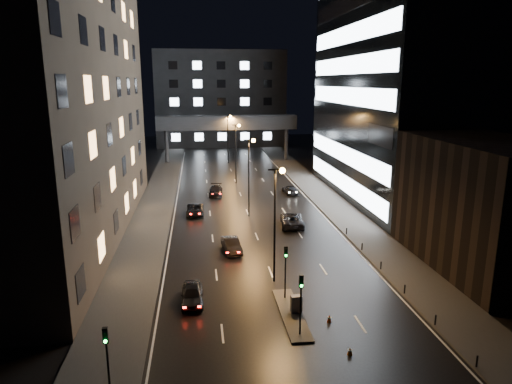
# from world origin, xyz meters

# --- Properties ---
(ground) EXTENTS (160.00, 160.00, 0.00)m
(ground) POSITION_xyz_m (0.00, 40.00, 0.00)
(ground) COLOR black
(ground) RESTS_ON ground
(sidewalk_left) EXTENTS (5.00, 110.00, 0.15)m
(sidewalk_left) POSITION_xyz_m (-12.50, 35.00, 0.07)
(sidewalk_left) COLOR #383533
(sidewalk_left) RESTS_ON ground
(sidewalk_right) EXTENTS (5.00, 110.00, 0.15)m
(sidewalk_right) POSITION_xyz_m (12.50, 35.00, 0.07)
(sidewalk_right) COLOR #383533
(sidewalk_right) RESTS_ON ground
(building_left) EXTENTS (15.00, 48.00, 40.00)m
(building_left) POSITION_xyz_m (-22.50, 24.00, 20.00)
(building_left) COLOR #2D2319
(building_left) RESTS_ON ground
(building_right_low) EXTENTS (10.00, 18.00, 12.00)m
(building_right_low) POSITION_xyz_m (20.00, 9.00, 6.00)
(building_right_low) COLOR black
(building_right_low) RESTS_ON ground
(building_right_glass) EXTENTS (20.00, 36.00, 45.00)m
(building_right_glass) POSITION_xyz_m (25.00, 36.00, 22.50)
(building_right_glass) COLOR black
(building_right_glass) RESTS_ON ground
(building_far) EXTENTS (34.00, 14.00, 25.00)m
(building_far) POSITION_xyz_m (0.00, 98.00, 12.50)
(building_far) COLOR #333335
(building_far) RESTS_ON ground
(skybridge) EXTENTS (30.00, 3.00, 10.00)m
(skybridge) POSITION_xyz_m (0.00, 70.00, 8.34)
(skybridge) COLOR #333335
(skybridge) RESTS_ON ground
(median_island) EXTENTS (1.60, 8.00, 0.15)m
(median_island) POSITION_xyz_m (0.30, 2.00, 0.07)
(median_island) COLOR #383533
(median_island) RESTS_ON ground
(traffic_signal_near) EXTENTS (0.28, 0.34, 4.40)m
(traffic_signal_near) POSITION_xyz_m (0.30, 4.49, 3.09)
(traffic_signal_near) COLOR black
(traffic_signal_near) RESTS_ON median_island
(traffic_signal_far) EXTENTS (0.28, 0.34, 4.40)m
(traffic_signal_far) POSITION_xyz_m (0.30, -1.01, 3.09)
(traffic_signal_far) COLOR black
(traffic_signal_far) RESTS_ON median_island
(traffic_signal_corner) EXTENTS (0.28, 0.34, 4.40)m
(traffic_signal_corner) POSITION_xyz_m (-11.50, -6.01, 2.94)
(traffic_signal_corner) COLOR black
(traffic_signal_corner) RESTS_ON ground
(bollard_row) EXTENTS (0.12, 25.12, 0.90)m
(bollard_row) POSITION_xyz_m (10.20, 6.50, 0.45)
(bollard_row) COLOR black
(bollard_row) RESTS_ON ground
(streetlight_near) EXTENTS (1.45, 0.50, 10.15)m
(streetlight_near) POSITION_xyz_m (0.16, 8.00, 6.50)
(streetlight_near) COLOR black
(streetlight_near) RESTS_ON ground
(streetlight_mid_a) EXTENTS (1.45, 0.50, 10.15)m
(streetlight_mid_a) POSITION_xyz_m (0.16, 28.00, 6.50)
(streetlight_mid_a) COLOR black
(streetlight_mid_a) RESTS_ON ground
(streetlight_mid_b) EXTENTS (1.45, 0.50, 10.15)m
(streetlight_mid_b) POSITION_xyz_m (0.16, 48.00, 6.50)
(streetlight_mid_b) COLOR black
(streetlight_mid_b) RESTS_ON ground
(streetlight_far) EXTENTS (1.45, 0.50, 10.15)m
(streetlight_far) POSITION_xyz_m (0.16, 68.00, 6.50)
(streetlight_far) COLOR black
(streetlight_far) RESTS_ON ground
(car_away_a) EXTENTS (1.74, 4.29, 1.46)m
(car_away_a) POSITION_xyz_m (-7.11, 4.85, 0.73)
(car_away_a) COLOR black
(car_away_a) RESTS_ON ground
(car_away_b) EXTENTS (2.07, 4.49, 1.43)m
(car_away_b) POSITION_xyz_m (-3.19, 15.62, 0.71)
(car_away_b) COLOR black
(car_away_b) RESTS_ON ground
(car_away_c) EXTENTS (2.27, 4.82, 1.33)m
(car_away_c) POSITION_xyz_m (-6.95, 29.61, 0.67)
(car_away_c) COLOR black
(car_away_c) RESTS_ON ground
(car_away_d) EXTENTS (2.33, 5.06, 1.43)m
(car_away_d) POSITION_xyz_m (-3.80, 39.82, 0.72)
(car_away_d) COLOR black
(car_away_d) RESTS_ON ground
(car_toward_a) EXTENTS (3.35, 6.01, 1.59)m
(car_toward_a) POSITION_xyz_m (4.74, 23.31, 0.79)
(car_toward_a) COLOR black
(car_toward_a) RESTS_ON ground
(car_toward_b) EXTENTS (2.13, 4.56, 1.29)m
(car_toward_b) POSITION_xyz_m (7.74, 39.37, 0.64)
(car_toward_b) COLOR black
(car_toward_b) RESTS_ON ground
(utility_cabinet) EXTENTS (0.84, 0.54, 1.31)m
(utility_cabinet) POSITION_xyz_m (0.70, 2.11, 0.81)
(utility_cabinet) COLOR #504F52
(utility_cabinet) RESTS_ON median_island
(cone_a) EXTENTS (0.49, 0.49, 0.53)m
(cone_a) POSITION_xyz_m (3.00, -3.58, 0.27)
(cone_a) COLOR orange
(cone_a) RESTS_ON ground
(cone_b) EXTENTS (0.45, 0.45, 0.57)m
(cone_b) POSITION_xyz_m (2.84, 0.59, 0.29)
(cone_b) COLOR #FF480D
(cone_b) RESTS_ON ground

